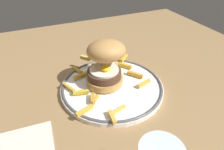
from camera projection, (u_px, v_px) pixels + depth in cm
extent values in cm
cube|color=#947249|center=(88.00, 89.00, 57.46)|extent=(126.94, 99.00, 4.00)
cylinder|color=white|center=(112.00, 87.00, 54.12)|extent=(27.42, 27.42, 1.20)
torus|color=#4C4C51|center=(112.00, 85.00, 53.78)|extent=(27.02, 27.02, 0.80)
cylinder|color=tan|center=(104.00, 79.00, 53.79)|extent=(9.84, 9.84, 1.80)
cylinder|color=#4C3022|center=(104.00, 74.00, 52.70)|extent=(8.97, 8.97, 2.01)
cylinder|color=white|center=(104.00, 70.00, 51.98)|extent=(7.67, 7.67, 0.50)
ellipsoid|color=yellow|center=(106.00, 69.00, 51.19)|extent=(2.60, 2.60, 1.40)
ellipsoid|color=tan|center=(106.00, 51.00, 50.62)|extent=(11.36, 11.93, 6.87)
cube|color=gold|center=(144.00, 83.00, 53.15)|extent=(4.28, 1.89, 0.85)
cube|color=gold|center=(77.00, 70.00, 58.54)|extent=(2.41, 3.96, 0.72)
cube|color=gold|center=(96.00, 67.00, 59.83)|extent=(1.50, 3.90, 0.81)
cube|color=gold|center=(110.00, 62.00, 62.48)|extent=(3.75, 3.08, 0.76)
cube|color=gold|center=(124.00, 58.00, 62.32)|extent=(3.76, 3.23, 0.91)
cube|color=gold|center=(85.00, 110.00, 44.86)|extent=(4.50, 2.27, 0.88)
cube|color=gold|center=(112.00, 117.00, 43.29)|extent=(1.15, 3.79, 0.84)
cube|color=#EFB94F|center=(92.00, 67.00, 60.01)|extent=(2.63, 2.41, 0.77)
cube|color=gold|center=(81.00, 92.00, 50.10)|extent=(3.99, 1.74, 0.86)
cube|color=#EDAA4D|center=(116.00, 66.00, 60.09)|extent=(2.76, 3.71, 0.93)
cube|color=gold|center=(86.00, 58.00, 60.23)|extent=(2.89, 3.24, 0.98)
cube|color=gold|center=(93.00, 98.00, 48.19)|extent=(1.91, 3.35, 0.98)
cube|color=gold|center=(125.00, 66.00, 60.41)|extent=(3.12, 3.79, 0.88)
cube|color=gold|center=(68.00, 87.00, 51.96)|extent=(2.43, 4.70, 0.70)
cube|color=gold|center=(95.00, 99.00, 47.99)|extent=(2.77, 2.63, 0.80)
cube|color=gold|center=(135.00, 74.00, 56.59)|extent=(3.49, 4.26, 0.91)
cube|color=gold|center=(81.00, 75.00, 56.21)|extent=(4.84, 1.89, 0.79)
cube|color=gold|center=(118.00, 110.00, 45.13)|extent=(3.86, 1.81, 0.72)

